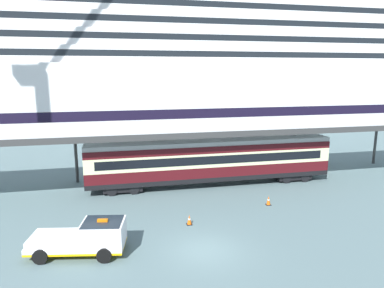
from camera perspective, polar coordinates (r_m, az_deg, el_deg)
The scene contains 7 objects.
ground_plane at distance 20.93m, azimuth 2.00°, elevation -16.73°, with size 400.00×400.00×0.00m, color slate.
cruise_ship at distance 74.05m, azimuth -9.00°, elevation 14.47°, with size 125.28×25.41×41.65m.
platform_canopy at distance 31.10m, azimuth 2.90°, elevation 2.97°, with size 46.71×6.35×5.49m.
train_carriage at distance 31.29m, azimuth 3.04°, elevation -2.51°, with size 21.45×2.81×4.11m.
service_truck at distance 20.98m, azimuth -16.63°, elevation -14.15°, with size 5.48×2.95×2.02m.
traffic_cone_near at distance 27.72m, azimuth 12.21°, elevation -8.88°, with size 0.36×0.36×0.72m.
traffic_cone_mid at distance 23.87m, azimuth -0.43°, elevation -12.10°, with size 0.36×0.36×0.68m.
Camera 1 is at (-4.66, -17.82, 9.95)m, focal length 33.13 mm.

